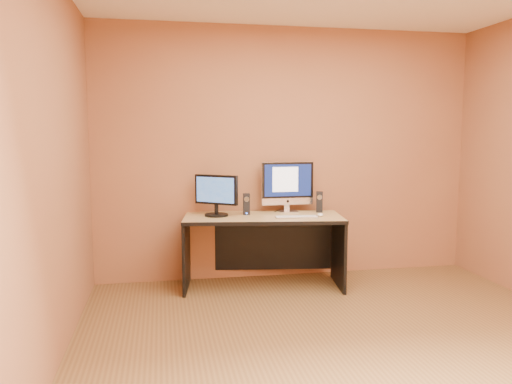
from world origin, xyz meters
TOP-DOWN VIEW (x-y plane):
  - floor at (0.00, 0.00)m, footprint 4.00×4.00m
  - walls at (0.00, 0.00)m, footprint 4.00×4.00m
  - desk at (-0.34, 1.62)m, footprint 1.61×0.88m
  - imac at (-0.04, 1.83)m, footprint 0.55×0.21m
  - second_monitor at (-0.79, 1.72)m, footprint 0.51×0.45m
  - speaker_left at (-0.49, 1.75)m, footprint 0.07×0.07m
  - speaker_right at (0.27, 1.75)m, footprint 0.08×0.08m
  - keyboard at (-0.05, 1.47)m, footprint 0.42×0.15m
  - mouse at (0.20, 1.50)m, footprint 0.08×0.11m
  - cable_a at (-0.04, 1.92)m, footprint 0.07×0.20m
  - cable_b at (-0.13, 1.91)m, footprint 0.11×0.15m

SIDE VIEW (x-z plane):
  - floor at x=0.00m, z-range 0.00..0.00m
  - desk at x=-0.34m, z-range 0.00..0.71m
  - cable_a at x=-0.04m, z-range 0.71..0.72m
  - cable_b at x=-0.13m, z-range 0.71..0.72m
  - keyboard at x=-0.05m, z-range 0.71..0.73m
  - mouse at x=0.20m, z-range 0.71..0.74m
  - speaker_left at x=-0.49m, z-range 0.71..0.92m
  - speaker_right at x=0.27m, z-range 0.71..0.92m
  - second_monitor at x=-0.79m, z-range 0.71..1.11m
  - imac at x=-0.04m, z-range 0.71..1.24m
  - walls at x=0.00m, z-range 0.00..2.60m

